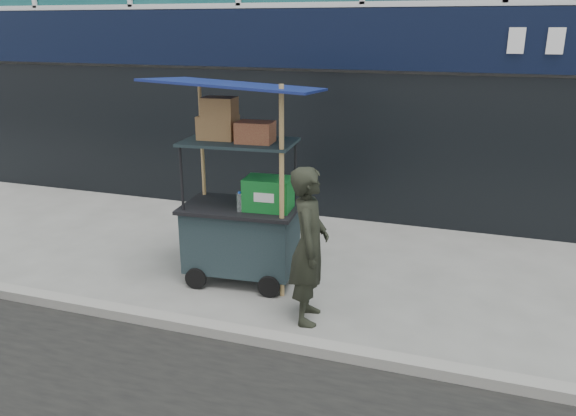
% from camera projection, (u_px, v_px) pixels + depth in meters
% --- Properties ---
extents(ground, '(80.00, 80.00, 0.00)m').
position_uv_depth(ground, '(276.00, 335.00, 5.91)').
color(ground, slate).
rests_on(ground, ground).
extents(curb, '(80.00, 0.18, 0.12)m').
position_uv_depth(curb, '(269.00, 339.00, 5.71)').
color(curb, gray).
rests_on(curb, ground).
extents(vendor_cart, '(2.00, 1.48, 2.56)m').
position_uv_depth(vendor_cart, '(242.00, 213.00, 6.93)').
color(vendor_cart, '#1A2A2D').
rests_on(vendor_cart, ground).
extents(vendor_man, '(0.53, 0.70, 1.73)m').
position_uv_depth(vendor_man, '(309.00, 246.00, 5.97)').
color(vendor_man, black).
rests_on(vendor_man, ground).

